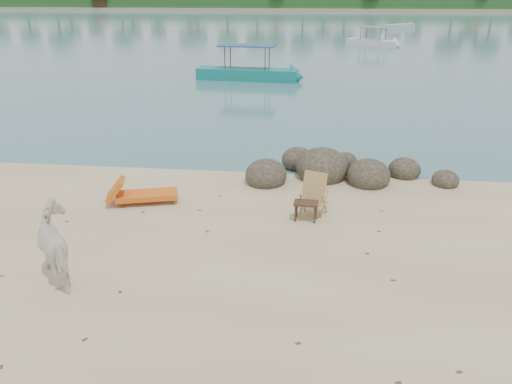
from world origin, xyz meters
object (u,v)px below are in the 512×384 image
lounge_chair (147,193)px  deck_chair (314,197)px  boulders (332,171)px  side_table (306,212)px  boat_near (247,51)px  cow (60,245)px

lounge_chair → deck_chair: bearing=-20.0°
boulders → deck_chair: size_ratio=6.04×
side_table → boat_near: size_ratio=0.08×
cow → lounge_chair: cow is taller
boulders → side_table: size_ratio=10.57×
boulders → boat_near: 18.65m
boulders → side_table: boulders is taller
boulders → lounge_chair: size_ratio=3.10×
side_table → deck_chair: 0.48m
lounge_chair → boat_near: (0.09, 20.50, 1.47)m
lounge_chair → cow: bearing=-113.5°
cow → boat_near: (0.59, 24.38, 1.05)m
lounge_chair → deck_chair: deck_chair is taller
boulders → lounge_chair: (-5.11, -2.61, 0.08)m
lounge_chair → deck_chair: 4.59m
deck_chair → boat_near: boat_near is taller
side_table → boat_near: (-4.29, 21.15, 1.53)m
side_table → boat_near: bearing=106.1°
cow → deck_chair: bearing=172.2°
cow → deck_chair: size_ratio=1.61×
side_table → lounge_chair: 4.43m
deck_chair → boat_near: (-4.48, 20.82, 1.25)m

